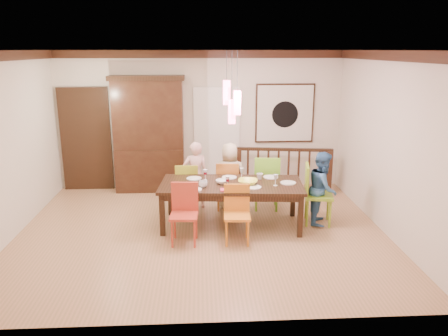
{
  "coord_description": "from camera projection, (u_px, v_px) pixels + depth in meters",
  "views": [
    {
      "loc": [
        -0.0,
        -6.7,
        2.91
      ],
      "look_at": [
        0.39,
        0.4,
        0.98
      ],
      "focal_mm": 35.0,
      "sensor_mm": 36.0,
      "label": 1
    }
  ],
  "objects": [
    {
      "name": "wine_glass_d",
      "position": [
        275.0,
        180.0,
        7.14
      ],
      "size": [
        0.08,
        0.08,
        0.19
      ],
      "primitive_type": null,
      "color": "silver",
      "rests_on": "dining_table"
    },
    {
      "name": "panel_door",
      "position": [
        86.0,
        141.0,
        9.18
      ],
      "size": [
        1.04,
        0.07,
        2.24
      ],
      "primitive_type": "cube",
      "color": "black",
      "rests_on": "wall_back"
    },
    {
      "name": "wall_right",
      "position": [
        387.0,
        144.0,
        7.0
      ],
      "size": [
        0.0,
        5.0,
        5.0
      ],
      "primitive_type": "plane",
      "rotation": [
        1.57,
        0.0,
        -1.57
      ],
      "color": "beige",
      "rests_on": "floor"
    },
    {
      "name": "serving_bowl",
      "position": [
        248.0,
        182.0,
        7.23
      ],
      "size": [
        0.38,
        0.38,
        0.08
      ],
      "primitive_type": "imported",
      "rotation": [
        0.0,
        0.0,
        -0.17
      ],
      "color": "#DCDF3F",
      "rests_on": "dining_table"
    },
    {
      "name": "ceiling",
      "position": [
        199.0,
        50.0,
        6.46
      ],
      "size": [
        6.0,
        6.0,
        0.0
      ],
      "primitive_type": "plane",
      "rotation": [
        3.14,
        0.0,
        0.0
      ],
      "color": "white",
      "rests_on": "wall_back"
    },
    {
      "name": "crown_molding",
      "position": [
        199.0,
        56.0,
        6.48
      ],
      "size": [
        6.0,
        5.0,
        0.16
      ],
      "primitive_type": null,
      "color": "black",
      "rests_on": "wall_back"
    },
    {
      "name": "chair_far_left",
      "position": [
        187.0,
        183.0,
        8.07
      ],
      "size": [
        0.41,
        0.41,
        0.91
      ],
      "rotation": [
        0.0,
        0.0,
        3.14
      ],
      "color": "#9EA923",
      "rests_on": "floor"
    },
    {
      "name": "plate_near_mid",
      "position": [
        253.0,
        187.0,
        7.06
      ],
      "size": [
        0.26,
        0.26,
        0.01
      ],
      "primitive_type": "cylinder",
      "color": "white",
      "rests_on": "dining_table"
    },
    {
      "name": "cup_left",
      "position": [
        203.0,
        184.0,
        7.07
      ],
      "size": [
        0.17,
        0.17,
        0.11
      ],
      "primitive_type": "imported",
      "rotation": [
        0.0,
        0.0,
        -0.3
      ],
      "color": "silver",
      "rests_on": "dining_table"
    },
    {
      "name": "plate_far_right",
      "position": [
        271.0,
        177.0,
        7.62
      ],
      "size": [
        0.26,
        0.26,
        0.01
      ],
      "primitive_type": "cylinder",
      "color": "white",
      "rests_on": "dining_table"
    },
    {
      "name": "floor",
      "position": [
        202.0,
        232.0,
        7.22
      ],
      "size": [
        6.0,
        6.0,
        0.0
      ],
      "primitive_type": "plane",
      "color": "#A37C4E",
      "rests_on": "ground"
    },
    {
      "name": "plate_near_left",
      "position": [
        194.0,
        189.0,
        6.95
      ],
      "size": [
        0.26,
        0.26,
        0.01
      ],
      "primitive_type": "cylinder",
      "color": "white",
      "rests_on": "dining_table"
    },
    {
      "name": "china_hutch",
      "position": [
        149.0,
        134.0,
        9.06
      ],
      "size": [
        1.53,
        0.46,
        2.41
      ],
      "color": "black",
      "rests_on": "floor"
    },
    {
      "name": "wine_glass_c",
      "position": [
        228.0,
        182.0,
        7.04
      ],
      "size": [
        0.08,
        0.08,
        0.19
      ],
      "primitive_type": null,
      "color": "#590C19",
      "rests_on": "dining_table"
    },
    {
      "name": "plate_end_right",
      "position": [
        288.0,
        183.0,
        7.29
      ],
      "size": [
        0.26,
        0.26,
        0.01
      ],
      "primitive_type": "cylinder",
      "color": "white",
      "rests_on": "dining_table"
    },
    {
      "name": "wall_left",
      "position": [
        5.0,
        148.0,
        6.68
      ],
      "size": [
        0.0,
        5.0,
        5.0
      ],
      "primitive_type": "plane",
      "rotation": [
        1.57,
        0.0,
        1.57
      ],
      "color": "beige",
      "rests_on": "floor"
    },
    {
      "name": "chair_near_left",
      "position": [
        184.0,
        211.0,
        6.66
      ],
      "size": [
        0.45,
        0.45,
        0.93
      ],
      "rotation": [
        0.0,
        0.0,
        -0.07
      ],
      "color": "#B43825",
      "rests_on": "floor"
    },
    {
      "name": "chair_far_right",
      "position": [
        267.0,
        178.0,
        8.14
      ],
      "size": [
        0.51,
        0.51,
        1.03
      ],
      "rotation": [
        0.0,
        0.0,
        3.03
      ],
      "color": "#6FBC29",
      "rests_on": "floor"
    },
    {
      "name": "chair_end_right",
      "position": [
        319.0,
        190.0,
        7.42
      ],
      "size": [
        0.55,
        0.55,
        1.03
      ],
      "rotation": [
        0.0,
        0.0,
        1.38
      ],
      "color": "#80AA23",
      "rests_on": "floor"
    },
    {
      "name": "balustrade",
      "position": [
        283.0,
        170.0,
        9.06
      ],
      "size": [
        2.01,
        0.35,
        0.96
      ],
      "rotation": [
        0.0,
        0.0,
        -0.14
      ],
      "color": "black",
      "rests_on": "floor"
    },
    {
      "name": "small_bowl",
      "position": [
        222.0,
        182.0,
        7.27
      ],
      "size": [
        0.26,
        0.26,
        0.06
      ],
      "primitive_type": "imported",
      "rotation": [
        0.0,
        0.0,
        0.37
      ],
      "color": "white",
      "rests_on": "dining_table"
    },
    {
      "name": "painting",
      "position": [
        285.0,
        113.0,
        9.27
      ],
      "size": [
        1.25,
        0.06,
        1.25
      ],
      "color": "black",
      "rests_on": "wall_back"
    },
    {
      "name": "pendant_cluster",
      "position": [
        232.0,
        102.0,
        6.94
      ],
      "size": [
        0.27,
        0.21,
        1.14
      ],
      "color": "#FF4C75",
      "rests_on": "ceiling"
    },
    {
      "name": "plate_far_mid",
      "position": [
        229.0,
        177.0,
        7.61
      ],
      "size": [
        0.26,
        0.26,
        0.01
      ],
      "primitive_type": "cylinder",
      "color": "white",
      "rests_on": "dining_table"
    },
    {
      "name": "cup_right",
      "position": [
        260.0,
        176.0,
        7.51
      ],
      "size": [
        0.12,
        0.12,
        0.1
      ],
      "primitive_type": "imported",
      "rotation": [
        0.0,
        0.0,
        -0.06
      ],
      "color": "silver",
      "rests_on": "dining_table"
    },
    {
      "name": "person_far_mid",
      "position": [
        230.0,
        176.0,
        8.14
      ],
      "size": [
        0.67,
        0.49,
        1.26
      ],
      "primitive_type": "imported",
      "rotation": [
        0.0,
        0.0,
        3.0
      ],
      "color": "#C5B794",
      "rests_on": "floor"
    },
    {
      "name": "chair_near_mid",
      "position": [
        237.0,
        211.0,
        6.7
      ],
      "size": [
        0.42,
        0.42,
        0.89
      ],
      "rotation": [
        0.0,
        0.0,
        -0.05
      ],
      "color": "orange",
      "rests_on": "floor"
    },
    {
      "name": "person_far_left",
      "position": [
        196.0,
        175.0,
        8.16
      ],
      "size": [
        0.5,
        0.37,
        1.28
      ],
      "primitive_type": "imported",
      "rotation": [
        0.0,
        0.0,
        3.28
      ],
      "color": "#FFC2C2",
      "rests_on": "floor"
    },
    {
      "name": "wine_glass_b",
      "position": [
        242.0,
        173.0,
        7.53
      ],
      "size": [
        0.08,
        0.08,
        0.19
      ],
      "primitive_type": null,
      "color": "silver",
      "rests_on": "dining_table"
    },
    {
      "name": "napkin",
      "position": [
        226.0,
        190.0,
        6.93
      ],
      "size": [
        0.18,
        0.14,
        0.01
      ],
      "primitive_type": "cube",
      "color": "#D83359",
      "rests_on": "dining_table"
    },
    {
      "name": "dining_table",
      "position": [
        231.0,
        187.0,
        7.31
      ],
      "size": [
        2.44,
        1.26,
        0.75
      ],
      "rotation": [
        0.0,
        0.0,
        -0.08
      ],
      "color": "black",
      "rests_on": "floor"
    },
    {
      "name": "chair_far_mid",
      "position": [
        228.0,
        182.0,
        8.13
      ],
      "size": [
        0.45,
        0.45,
        0.92
      ],
      "rotation": [
        0.0,
        0.0,
        3.06
      ],
      "color": "#C16E25",
      "rests_on": "floor"
    },
    {
      "name": "wine_glass_a",
      "position": [
        205.0,
        175.0,
        7.43
      ],
      "size": [
        0.08,
        0.08,
        0.19
      ],
      "primitive_type": null,
      "color": "#590C19",
      "rests_on": "dining_table"
    },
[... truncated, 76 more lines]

